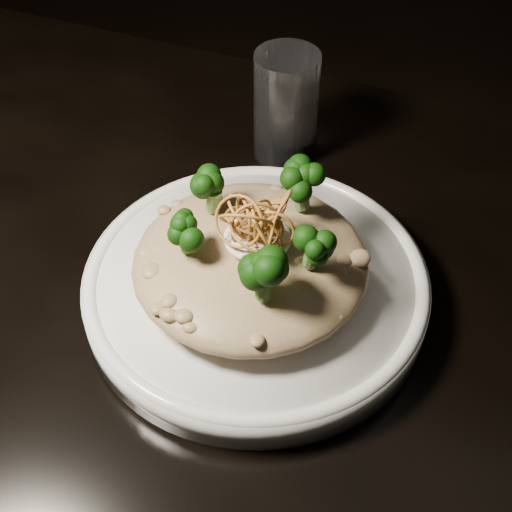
{
  "coord_description": "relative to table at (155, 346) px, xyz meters",
  "views": [
    {
      "loc": [
        0.25,
        -0.36,
        1.23
      ],
      "look_at": [
        0.1,
        0.03,
        0.81
      ],
      "focal_mm": 50.0,
      "sensor_mm": 36.0,
      "label": 1
    }
  ],
  "objects": [
    {
      "name": "shallots",
      "position": [
        0.1,
        0.02,
        0.19
      ],
      "size": [
        0.06,
        0.06,
        0.04
      ],
      "primitive_type": null,
      "color": "brown",
      "rests_on": "cheese"
    },
    {
      "name": "risotto",
      "position": [
        0.09,
        0.02,
        0.14
      ],
      "size": [
        0.2,
        0.2,
        0.04
      ],
      "primitive_type": "ellipsoid",
      "color": "brown",
      "rests_on": "plate"
    },
    {
      "name": "plate",
      "position": [
        0.1,
        0.03,
        0.1
      ],
      "size": [
        0.3,
        0.3,
        0.03
      ],
      "primitive_type": "cylinder",
      "color": "white",
      "rests_on": "table"
    },
    {
      "name": "cheese",
      "position": [
        0.1,
        0.02,
        0.17
      ],
      "size": [
        0.06,
        0.06,
        0.02
      ],
      "primitive_type": "ellipsoid",
      "color": "white",
      "rests_on": "risotto"
    },
    {
      "name": "table",
      "position": [
        0.0,
        0.0,
        0.0
      ],
      "size": [
        1.1,
        0.8,
        0.75
      ],
      "color": "black",
      "rests_on": "ground"
    },
    {
      "name": "drinking_glass",
      "position": [
        0.05,
        0.24,
        0.14
      ],
      "size": [
        0.09,
        0.09,
        0.12
      ],
      "primitive_type": "cylinder",
      "rotation": [
        0.0,
        0.0,
        0.39
      ],
      "color": "silver",
      "rests_on": "table"
    },
    {
      "name": "broccoli",
      "position": [
        0.1,
        0.03,
        0.18
      ],
      "size": [
        0.15,
        0.15,
        0.05
      ],
      "primitive_type": null,
      "color": "black",
      "rests_on": "risotto"
    }
  ]
}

